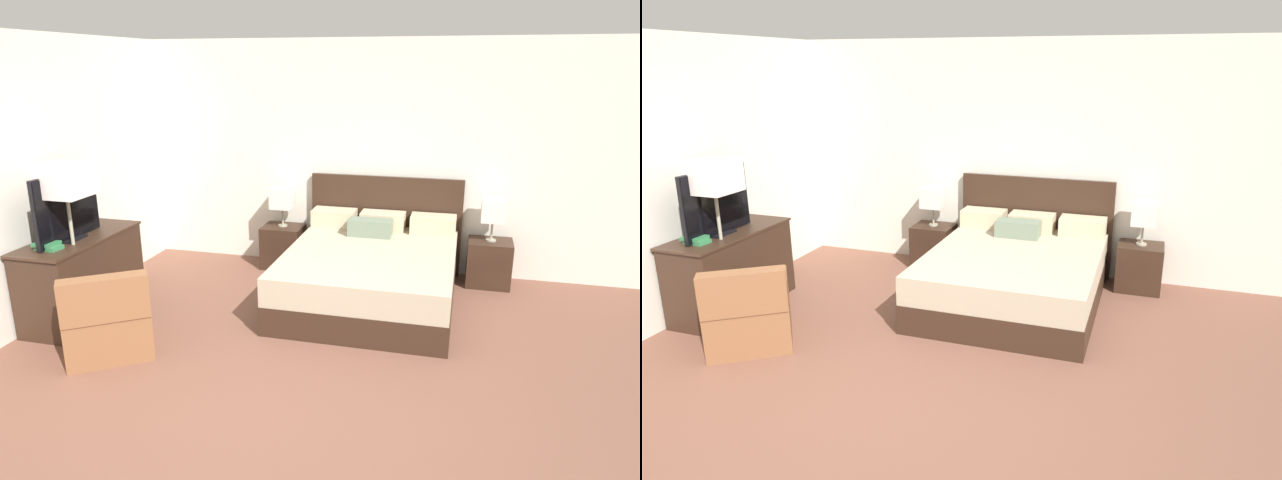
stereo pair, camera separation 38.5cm
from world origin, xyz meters
TOP-DOWN VIEW (x-y plane):
  - ground_plane at (0.00, 0.00)m, footprint 9.71×9.71m
  - wall_back at (0.00, 3.27)m, footprint 6.45×0.06m
  - wall_left at (-2.66, 1.32)m, footprint 0.06×5.04m
  - bed at (0.29, 2.23)m, footprint 1.75×2.06m
  - nightstand_left at (-0.90, 2.97)m, footprint 0.47×0.40m
  - nightstand_right at (1.49, 2.97)m, footprint 0.47×0.40m
  - table_lamp_left at (-0.90, 2.97)m, footprint 0.25×0.25m
  - table_lamp_right at (1.49, 2.97)m, footprint 0.25×0.25m
  - dresser at (-2.33, 1.16)m, footprint 0.55×1.30m
  - tv at (-2.33, 1.06)m, footprint 0.18×0.84m
  - book_red_cover at (-2.33, 0.77)m, footprint 0.22×0.16m
  - book_blue_cover at (-2.35, 0.77)m, footprint 0.21×0.16m
  - armchair_by_window at (-1.66, 0.55)m, footprint 0.96×0.96m
  - floor_lamp at (-2.21, 0.94)m, footprint 0.38×0.38m

SIDE VIEW (x-z plane):
  - ground_plane at x=0.00m, z-range 0.00..0.00m
  - nightstand_left at x=-0.90m, z-range 0.00..0.51m
  - nightstand_right at x=1.49m, z-range 0.00..0.51m
  - armchair_by_window at x=-1.66m, z-range -0.10..0.66m
  - bed at x=0.29m, z-range -0.26..0.87m
  - dresser at x=-2.33m, z-range 0.01..0.81m
  - book_red_cover at x=-2.33m, z-range 0.80..0.83m
  - table_lamp_left at x=-0.90m, z-range 0.61..1.08m
  - table_lamp_right at x=1.49m, z-range 0.61..1.08m
  - book_blue_cover at x=-2.35m, z-range 0.83..0.86m
  - tv at x=-2.33m, z-range 0.79..1.42m
  - floor_lamp at x=-2.21m, z-range 0.54..2.08m
  - wall_back at x=0.00m, z-range 0.00..2.64m
  - wall_left at x=-2.66m, z-range 0.00..2.64m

